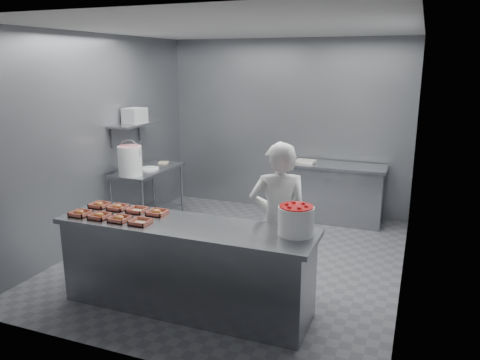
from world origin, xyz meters
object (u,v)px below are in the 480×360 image
(tray_6, at_px, (137,210))
(strawberry_tub, at_px, (296,219))
(prep_table, at_px, (148,189))
(tray_2, at_px, (119,219))
(service_counter, at_px, (186,266))
(tray_1, at_px, (99,216))
(glaze_bucket, at_px, (130,160))
(tray_4, at_px, (99,205))
(tray_3, at_px, (141,222))
(tray_7, at_px, (157,212))
(appliance, at_px, (135,116))
(tray_5, at_px, (118,207))
(tray_0, at_px, (80,213))
(back_counter, at_px, (335,193))
(worker, at_px, (278,221))

(tray_6, height_order, strawberry_tub, strawberry_tub)
(prep_table, relative_size, tray_2, 6.40)
(service_counter, bearing_deg, tray_1, -170.02)
(tray_2, relative_size, glaze_bucket, 0.38)
(prep_table, xyz_separation_m, tray_4, (0.53, -1.80, 0.33))
(tray_2, distance_m, glaze_bucket, 1.96)
(tray_3, height_order, tray_7, tray_7)
(glaze_bucket, height_order, appliance, appliance)
(tray_3, height_order, tray_5, tray_5)
(service_counter, xyz_separation_m, tray_2, (-0.64, -0.15, 0.47))
(tray_5, bearing_deg, tray_6, 0.00)
(glaze_bucket, bearing_deg, tray_0, -72.72)
(appliance, bearing_deg, glaze_bucket, -58.84)
(tray_1, height_order, tray_3, tray_1)
(tray_1, xyz_separation_m, tray_3, (0.48, 0.00, -0.00))
(tray_1, distance_m, tray_5, 0.31)
(prep_table, relative_size, back_counter, 0.80)
(prep_table, bearing_deg, service_counter, -49.76)
(prep_table, height_order, worker, worker)
(tray_4, bearing_deg, tray_2, -32.83)
(tray_4, bearing_deg, glaze_bucket, 110.90)
(service_counter, distance_m, tray_1, 1.01)
(back_counter, bearing_deg, tray_7, -112.78)
(tray_4, distance_m, glaze_bucket, 1.47)
(tray_1, height_order, appliance, appliance)
(service_counter, xyz_separation_m, prep_table, (-1.65, 1.95, 0.14))
(service_counter, distance_m, tray_3, 0.63)
(tray_2, height_order, tray_5, same)
(back_counter, relative_size, tray_0, 8.01)
(glaze_bucket, bearing_deg, worker, -20.77)
(tray_1, relative_size, tray_4, 1.00)
(tray_3, bearing_deg, tray_4, 156.81)
(worker, distance_m, glaze_bucket, 2.60)
(tray_3, relative_size, tray_7, 1.00)
(tray_6, bearing_deg, tray_5, -180.00)
(service_counter, bearing_deg, tray_4, 172.13)
(prep_table, distance_m, back_counter, 2.87)
(tray_4, bearing_deg, prep_table, 106.45)
(tray_1, bearing_deg, appliance, 114.01)
(tray_0, distance_m, tray_7, 0.78)
(tray_0, relative_size, tray_4, 1.00)
(tray_0, relative_size, tray_7, 1.00)
(tray_6, bearing_deg, tray_7, -0.00)
(tray_3, bearing_deg, strawberry_tub, 10.26)
(appliance, bearing_deg, tray_0, -62.80)
(tray_1, bearing_deg, tray_4, 127.77)
(tray_7, relative_size, strawberry_tub, 0.57)
(back_counter, height_order, tray_0, tray_0)
(tray_3, relative_size, tray_6, 1.00)
(prep_table, height_order, tray_6, tray_6)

